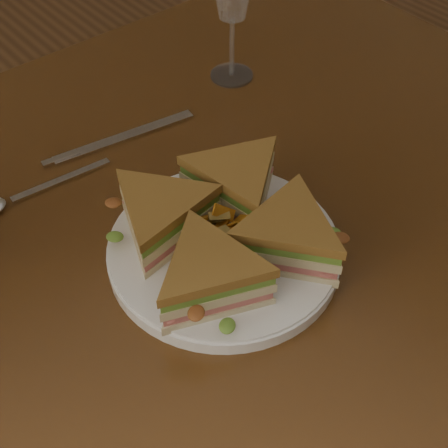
% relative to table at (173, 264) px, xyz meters
% --- Properties ---
extents(table, '(1.20, 0.80, 0.75)m').
position_rel_table_xyz_m(table, '(0.00, 0.00, 0.00)').
color(table, '#361E0C').
rests_on(table, ground).
extents(plate, '(0.26, 0.26, 0.02)m').
position_rel_table_xyz_m(plate, '(0.01, -0.10, 0.11)').
color(plate, white).
rests_on(plate, table).
extents(sandwich_wedges, '(0.30, 0.30, 0.06)m').
position_rel_table_xyz_m(sandwich_wedges, '(0.01, -0.10, 0.14)').
color(sandwich_wedges, beige).
rests_on(sandwich_wedges, plate).
extents(crisps_mound, '(0.09, 0.09, 0.05)m').
position_rel_table_xyz_m(crisps_mound, '(0.01, -0.10, 0.14)').
color(crisps_mound, '#C47219').
rests_on(crisps_mound, plate).
extents(spoon, '(0.18, 0.04, 0.01)m').
position_rel_table_xyz_m(spoon, '(-0.14, 0.13, 0.10)').
color(spoon, silver).
rests_on(spoon, table).
extents(knife, '(0.21, 0.05, 0.00)m').
position_rel_table_xyz_m(knife, '(0.02, 0.15, 0.10)').
color(knife, silver).
rests_on(knife, table).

